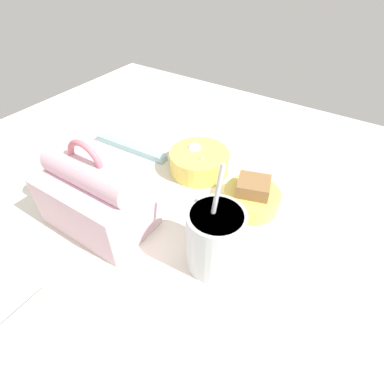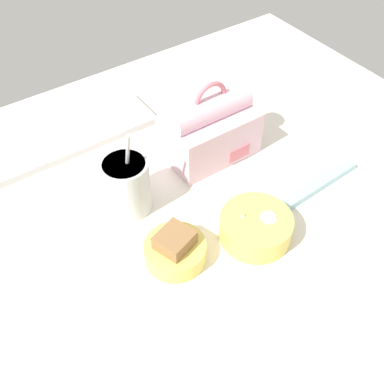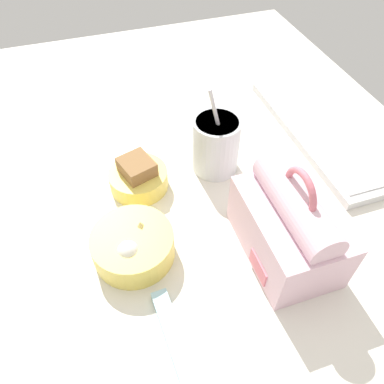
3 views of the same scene
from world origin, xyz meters
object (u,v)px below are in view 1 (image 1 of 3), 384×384
object	(u,v)px
bento_bowl_sandwich	(252,197)
chopstick_case	(131,147)
bento_bowl_snacks	(199,161)
soup_cup	(215,239)
lunch_bag	(96,197)

from	to	relation	value
bento_bowl_sandwich	chopstick_case	world-z (taller)	bento_bowl_sandwich
bento_bowl_snacks	chopstick_case	world-z (taller)	bento_bowl_snacks
soup_cup	bento_bowl_snacks	bearing A→B (deg)	-52.26
soup_cup	bento_bowl_snacks	xyz separation A→B (cm)	(15.17, -19.59, -3.25)
lunch_bag	chopstick_case	xyz separation A→B (cm)	(11.87, -21.02, -5.63)
chopstick_case	bento_bowl_snacks	bearing A→B (deg)	-173.01
chopstick_case	lunch_bag	bearing A→B (deg)	119.46
soup_cup	bento_bowl_sandwich	xyz separation A→B (cm)	(0.52, -15.49, -3.43)
lunch_bag	bento_bowl_snacks	bearing A→B (deg)	-106.04
bento_bowl_snacks	bento_bowl_sandwich	bearing A→B (deg)	164.36
soup_cup	lunch_bag	bearing A→B (deg)	9.61
bento_bowl_snacks	chopstick_case	size ratio (longest dim) A/B	0.64
soup_cup	chopstick_case	world-z (taller)	soup_cup
soup_cup	chopstick_case	bearing A→B (deg)	-27.17
chopstick_case	soup_cup	bearing A→B (deg)	152.83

